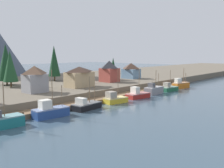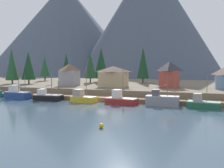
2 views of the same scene
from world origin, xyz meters
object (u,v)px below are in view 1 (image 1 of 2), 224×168
(fishing_boat_black, at_px, (86,105))
(house_tan, at_px, (79,77))
(fishing_boat_grey, at_px, (154,90))
(fishing_boat_orange, at_px, (181,85))
(fishing_boat_teal, at_px, (1,122))
(house_red, at_px, (109,71))
(fishing_boat_yellow, at_px, (115,99))
(house_blue, at_px, (131,71))
(fishing_boat_red, at_px, (137,95))
(conifer_centre, at_px, (54,61))
(fishing_boat_green, at_px, (169,88))
(conifer_near_left, at_px, (10,66))
(conifer_back_left, at_px, (113,64))
(fishing_boat_blue, at_px, (50,111))
(house_grey, at_px, (35,79))
(conifer_mid_right, at_px, (6,62))

(fishing_boat_black, height_order, house_tan, house_tan)
(fishing_boat_grey, xyz_separation_m, fishing_boat_orange, (17.40, -0.29, 0.05))
(fishing_boat_teal, bearing_deg, house_red, 25.10)
(fishing_boat_yellow, distance_m, house_blue, 39.02)
(fishing_boat_red, xyz_separation_m, conifer_centre, (-2.65, 35.08, 8.76))
(fishing_boat_red, distance_m, fishing_boat_green, 17.74)
(conifer_near_left, bearing_deg, fishing_boat_green, -38.32)
(conifer_centre, bearing_deg, fishing_boat_yellow, -101.33)
(conifer_centre, bearing_deg, conifer_back_left, 8.86)
(fishing_boat_grey, bearing_deg, conifer_near_left, 133.96)
(fishing_boat_blue, xyz_separation_m, house_grey, (6.82, 16.28, 4.76))
(house_blue, bearing_deg, fishing_boat_orange, -80.96)
(fishing_boat_blue, bearing_deg, house_blue, 26.38)
(house_grey, height_order, conifer_centre, conifer_centre)
(conifer_mid_right, bearing_deg, fishing_boat_black, -89.93)
(fishing_boat_yellow, bearing_deg, fishing_boat_red, 8.76)
(fishing_boat_blue, distance_m, house_grey, 18.28)
(fishing_boat_black, distance_m, house_blue, 47.60)
(fishing_boat_teal, bearing_deg, conifer_centre, 48.03)
(fishing_boat_yellow, distance_m, conifer_mid_right, 39.23)
(fishing_boat_green, distance_m, conifer_mid_right, 53.22)
(house_tan, height_order, conifer_mid_right, conifer_mid_right)
(house_blue, distance_m, conifer_centre, 30.33)
(fishing_boat_teal, height_order, house_grey, house_grey)
(fishing_boat_green, bearing_deg, fishing_boat_black, -172.85)
(fishing_boat_orange, distance_m, house_tan, 37.76)
(house_blue, distance_m, house_red, 14.95)
(fishing_boat_red, relative_size, house_tan, 1.00)
(fishing_boat_teal, distance_m, house_red, 50.99)
(conifer_centre, bearing_deg, conifer_near_left, -167.34)
(fishing_boat_orange, bearing_deg, fishing_boat_grey, -171.29)
(fishing_boat_black, height_order, house_grey, house_grey)
(fishing_boat_grey, distance_m, conifer_mid_right, 47.27)
(house_tan, bearing_deg, fishing_boat_teal, -153.17)
(fishing_boat_yellow, height_order, fishing_boat_red, fishing_boat_yellow)
(house_tan, relative_size, conifer_mid_right, 0.63)
(fishing_boat_blue, xyz_separation_m, conifer_back_left, (65.29, 40.88, 5.93))
(fishing_boat_black, xyz_separation_m, fishing_boat_grey, (28.68, 0.40, 0.30))
(conifer_near_left, bearing_deg, conifer_back_left, 10.09)
(house_tan, xyz_separation_m, conifer_back_left, (43.74, 24.98, 1.56))
(fishing_boat_black, relative_size, fishing_boat_grey, 1.00)
(house_blue, bearing_deg, fishing_boat_yellow, -148.76)
(house_blue, bearing_deg, fishing_boat_blue, -159.14)
(fishing_boat_blue, height_order, conifer_centre, conifer_centre)
(fishing_boat_grey, relative_size, conifer_near_left, 0.68)
(fishing_boat_yellow, relative_size, house_tan, 1.05)
(fishing_boat_blue, distance_m, house_blue, 56.19)
(fishing_boat_teal, distance_m, house_blue, 65.45)
(conifer_near_left, xyz_separation_m, conifer_mid_right, (1.78, 6.22, 1.01))
(fishing_boat_yellow, distance_m, house_tan, 16.85)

